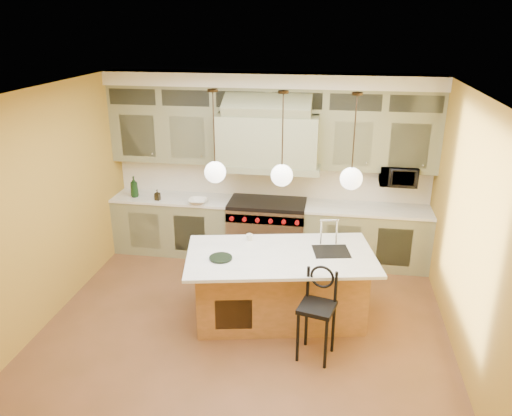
% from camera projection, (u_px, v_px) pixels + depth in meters
% --- Properties ---
extents(floor, '(5.00, 5.00, 0.00)m').
position_uv_depth(floor, '(243.00, 333.00, 6.16)').
color(floor, brown).
rests_on(floor, ground).
extents(ceiling, '(5.00, 5.00, 0.00)m').
position_uv_depth(ceiling, '(240.00, 95.00, 5.12)').
color(ceiling, white).
rests_on(ceiling, wall_back).
extents(wall_back, '(5.00, 0.00, 5.00)m').
position_uv_depth(wall_back, '(271.00, 165.00, 7.95)').
color(wall_back, '#B38A31').
rests_on(wall_back, ground).
extents(wall_front, '(5.00, 0.00, 5.00)m').
position_uv_depth(wall_front, '(172.00, 368.00, 3.33)').
color(wall_front, '#B38A31').
rests_on(wall_front, ground).
extents(wall_left, '(0.00, 5.00, 5.00)m').
position_uv_depth(wall_left, '(38.00, 212.00, 6.01)').
color(wall_left, '#B38A31').
rests_on(wall_left, ground).
extents(wall_right, '(0.00, 5.00, 5.00)m').
position_uv_depth(wall_right, '(474.00, 240.00, 5.27)').
color(wall_right, '#B38A31').
rests_on(wall_right, ground).
extents(back_cabinetry, '(5.00, 0.77, 2.90)m').
position_uv_depth(back_cabinetry, '(268.00, 171.00, 7.71)').
color(back_cabinetry, gray).
rests_on(back_cabinetry, floor).
extents(range, '(1.20, 0.74, 0.96)m').
position_uv_depth(range, '(267.00, 229.00, 7.96)').
color(range, silver).
rests_on(range, floor).
extents(kitchen_island, '(2.50, 1.66, 1.35)m').
position_uv_depth(kitchen_island, '(280.00, 284.00, 6.34)').
color(kitchen_island, olive).
rests_on(kitchen_island, floor).
extents(counter_stool, '(0.46, 0.46, 1.08)m').
position_uv_depth(counter_stool, '(318.00, 309.00, 5.55)').
color(counter_stool, black).
rests_on(counter_stool, floor).
extents(microwave, '(0.54, 0.37, 0.30)m').
position_uv_depth(microwave, '(398.00, 175.00, 7.42)').
color(microwave, black).
rests_on(microwave, back_cabinetry).
extents(oil_bottle_a, '(0.15, 0.15, 0.34)m').
position_uv_depth(oil_bottle_a, '(134.00, 187.00, 8.00)').
color(oil_bottle_a, black).
rests_on(oil_bottle_a, back_cabinetry).
extents(oil_bottle_b, '(0.09, 0.09, 0.17)m').
position_uv_depth(oil_bottle_b, '(157.00, 195.00, 7.88)').
color(oil_bottle_b, black).
rests_on(oil_bottle_b, back_cabinetry).
extents(fruit_bowl, '(0.32, 0.32, 0.07)m').
position_uv_depth(fruit_bowl, '(198.00, 201.00, 7.74)').
color(fruit_bowl, white).
rests_on(fruit_bowl, back_cabinetry).
extents(cup, '(0.10, 0.10, 0.08)m').
position_uv_depth(cup, '(249.00, 237.00, 6.51)').
color(cup, white).
rests_on(cup, kitchen_island).
extents(pendant_left, '(0.26, 0.26, 1.11)m').
position_uv_depth(pendant_left, '(215.00, 170.00, 5.94)').
color(pendant_left, '#2D2319').
rests_on(pendant_left, ceiling).
extents(pendant_center, '(0.26, 0.26, 1.11)m').
position_uv_depth(pendant_center, '(282.00, 173.00, 5.82)').
color(pendant_center, '#2D2319').
rests_on(pendant_center, ceiling).
extents(pendant_right, '(0.26, 0.26, 1.11)m').
position_uv_depth(pendant_right, '(351.00, 176.00, 5.70)').
color(pendant_right, '#2D2319').
rests_on(pendant_right, ceiling).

